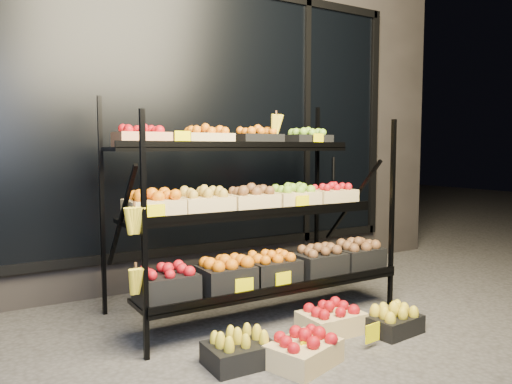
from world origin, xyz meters
TOP-DOWN VIEW (x-y plane):
  - ground at (0.00, 0.00)m, footprint 24.00×24.00m
  - building at (0.00, 2.59)m, footprint 6.00×2.08m
  - display_rack at (-0.02, 0.60)m, footprint 2.18×1.02m
  - tag_floor_a at (-0.24, -0.40)m, footprint 0.13×0.01m
  - tag_floor_b at (0.26, -0.40)m, footprint 0.13×0.01m
  - floor_crate_left at (-0.26, -0.37)m, footprint 0.48×0.41m
  - floor_crate_midleft at (-0.58, -0.18)m, footprint 0.40×0.30m
  - floor_crate_midright at (0.22, -0.05)m, footprint 0.42×0.32m
  - floor_crate_right at (0.57, -0.28)m, footprint 0.39×0.30m

SIDE VIEW (x-z plane):
  - ground at x=0.00m, z-range 0.00..0.00m
  - tag_floor_a at x=-0.24m, z-range 0.00..0.12m
  - tag_floor_b at x=0.26m, z-range 0.00..0.12m
  - floor_crate_right at x=0.57m, z-range -0.01..0.18m
  - floor_crate_midleft at x=-0.58m, z-range -0.01..0.19m
  - floor_crate_left at x=-0.26m, z-range -0.01..0.20m
  - floor_crate_midright at x=0.22m, z-range -0.01..0.20m
  - display_rack at x=-0.02m, z-range -0.05..1.62m
  - building at x=0.00m, z-range 0.00..3.50m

